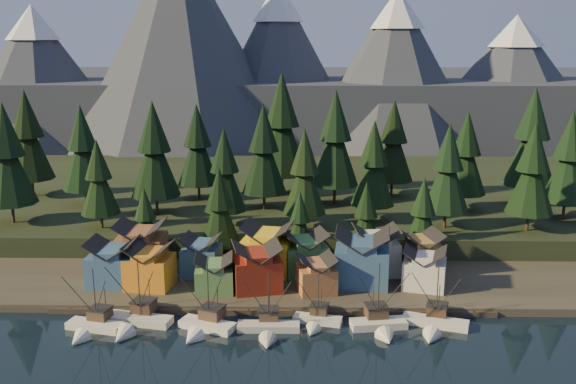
{
  "coord_description": "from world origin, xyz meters",
  "views": [
    {
      "loc": [
        5.09,
        -90.89,
        48.14
      ],
      "look_at": [
        2.69,
        30.0,
        18.95
      ],
      "focal_mm": 40.0,
      "sensor_mm": 36.0,
      "label": 1
    }
  ],
  "objects_px": {
    "boat_3": "(268,322)",
    "boat_0": "(91,319)",
    "boat_2": "(204,317)",
    "house_back_1": "(201,254)",
    "boat_4": "(316,314)",
    "boat_5": "(380,316)",
    "house_back_0": "(141,245)",
    "house_front_0": "(113,261)",
    "boat_1": "(135,314)",
    "boat_6": "(435,317)",
    "house_front_1": "(150,264)"
  },
  "relations": [
    {
      "from": "boat_2",
      "to": "boat_3",
      "type": "bearing_deg",
      "value": 19.68
    },
    {
      "from": "boat_5",
      "to": "boat_4",
      "type": "bearing_deg",
      "value": 161.63
    },
    {
      "from": "boat_3",
      "to": "house_front_0",
      "type": "relative_size",
      "value": 1.27
    },
    {
      "from": "boat_5",
      "to": "house_front_1",
      "type": "relative_size",
      "value": 1.35
    },
    {
      "from": "boat_6",
      "to": "house_back_0",
      "type": "xyz_separation_m",
      "value": [
        -55.27,
        22.81,
        4.82
      ]
    },
    {
      "from": "boat_4",
      "to": "boat_6",
      "type": "distance_m",
      "value": 20.02
    },
    {
      "from": "boat_3",
      "to": "boat_2",
      "type": "bearing_deg",
      "value": 177.2
    },
    {
      "from": "house_front_1",
      "to": "house_back_1",
      "type": "bearing_deg",
      "value": 44.15
    },
    {
      "from": "boat_3",
      "to": "boat_4",
      "type": "xyz_separation_m",
      "value": [
        8.13,
        3.34,
        -0.05
      ]
    },
    {
      "from": "boat_1",
      "to": "house_back_1",
      "type": "relative_size",
      "value": 1.6
    },
    {
      "from": "boat_0",
      "to": "house_back_0",
      "type": "xyz_separation_m",
      "value": [
        2.59,
        25.19,
        4.64
      ]
    },
    {
      "from": "boat_5",
      "to": "boat_6",
      "type": "relative_size",
      "value": 1.02
    },
    {
      "from": "boat_2",
      "to": "house_back_0",
      "type": "xyz_separation_m",
      "value": [
        -16.34,
        24.66,
        4.38
      ]
    },
    {
      "from": "boat_2",
      "to": "boat_3",
      "type": "xyz_separation_m",
      "value": [
        10.81,
        -0.38,
        -0.51
      ]
    },
    {
      "from": "boat_2",
      "to": "boat_4",
      "type": "height_order",
      "value": "boat_2"
    },
    {
      "from": "boat_1",
      "to": "boat_2",
      "type": "xyz_separation_m",
      "value": [
        12.07,
        -1.67,
        0.21
      ]
    },
    {
      "from": "boat_4",
      "to": "boat_1",
      "type": "bearing_deg",
      "value": -164.01
    },
    {
      "from": "boat_4",
      "to": "boat_5",
      "type": "xyz_separation_m",
      "value": [
        10.73,
        -1.89,
        0.53
      ]
    },
    {
      "from": "boat_3",
      "to": "house_back_0",
      "type": "relative_size",
      "value": 1.14
    },
    {
      "from": "boat_0",
      "to": "house_back_1",
      "type": "bearing_deg",
      "value": 70.48
    },
    {
      "from": "boat_0",
      "to": "boat_5",
      "type": "xyz_separation_m",
      "value": [
        48.6,
        1.6,
        0.23
      ]
    },
    {
      "from": "boat_1",
      "to": "house_back_0",
      "type": "distance_m",
      "value": 23.83
    },
    {
      "from": "boat_0",
      "to": "boat_6",
      "type": "xyz_separation_m",
      "value": [
        57.86,
        2.38,
        -0.18
      ]
    },
    {
      "from": "boat_4",
      "to": "house_back_0",
      "type": "height_order",
      "value": "house_back_0"
    },
    {
      "from": "boat_1",
      "to": "boat_3",
      "type": "bearing_deg",
      "value": 7.17
    },
    {
      "from": "house_front_0",
      "to": "house_front_1",
      "type": "distance_m",
      "value": 7.42
    },
    {
      "from": "house_back_1",
      "to": "house_front_0",
      "type": "bearing_deg",
      "value": -154.9
    },
    {
      "from": "boat_6",
      "to": "boat_1",
      "type": "bearing_deg",
      "value": -160.99
    },
    {
      "from": "boat_4",
      "to": "boat_2",
      "type": "bearing_deg",
      "value": -157.5
    },
    {
      "from": "boat_0",
      "to": "boat_1",
      "type": "bearing_deg",
      "value": 31.52
    },
    {
      "from": "house_front_0",
      "to": "house_back_1",
      "type": "bearing_deg",
      "value": 20.38
    },
    {
      "from": "boat_1",
      "to": "house_back_1",
      "type": "height_order",
      "value": "boat_1"
    },
    {
      "from": "boat_1",
      "to": "boat_6",
      "type": "distance_m",
      "value": 51.0
    },
    {
      "from": "boat_1",
      "to": "boat_5",
      "type": "bearing_deg",
      "value": 11.48
    },
    {
      "from": "boat_0",
      "to": "house_front_0",
      "type": "distance_m",
      "value": 18.14
    },
    {
      "from": "house_front_0",
      "to": "boat_1",
      "type": "bearing_deg",
      "value": -61.07
    },
    {
      "from": "boat_3",
      "to": "house_back_1",
      "type": "relative_size",
      "value": 1.45
    },
    {
      "from": "boat_1",
      "to": "boat_2",
      "type": "relative_size",
      "value": 1.02
    },
    {
      "from": "boat_0",
      "to": "house_front_0",
      "type": "height_order",
      "value": "boat_0"
    },
    {
      "from": "boat_2",
      "to": "boat_3",
      "type": "height_order",
      "value": "boat_2"
    },
    {
      "from": "boat_2",
      "to": "house_front_0",
      "type": "relative_size",
      "value": 1.38
    },
    {
      "from": "boat_0",
      "to": "boat_3",
      "type": "xyz_separation_m",
      "value": [
        29.74,
        0.14,
        -0.25
      ]
    },
    {
      "from": "boat_6",
      "to": "house_front_1",
      "type": "height_order",
      "value": "boat_6"
    },
    {
      "from": "boat_3",
      "to": "boat_4",
      "type": "bearing_deg",
      "value": 21.57
    },
    {
      "from": "boat_3",
      "to": "house_back_0",
      "type": "height_order",
      "value": "house_back_0"
    },
    {
      "from": "boat_1",
      "to": "house_front_0",
      "type": "xyz_separation_m",
      "value": [
        -7.94,
        15.48,
        3.86
      ]
    },
    {
      "from": "boat_6",
      "to": "house_back_1",
      "type": "relative_size",
      "value": 1.51
    },
    {
      "from": "boat_1",
      "to": "boat_6",
      "type": "xyz_separation_m",
      "value": [
        51.0,
        0.18,
        -0.24
      ]
    },
    {
      "from": "house_back_0",
      "to": "house_front_0",
      "type": "bearing_deg",
      "value": -116.03
    },
    {
      "from": "boat_3",
      "to": "boat_0",
      "type": "bearing_deg",
      "value": 179.51
    }
  ]
}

